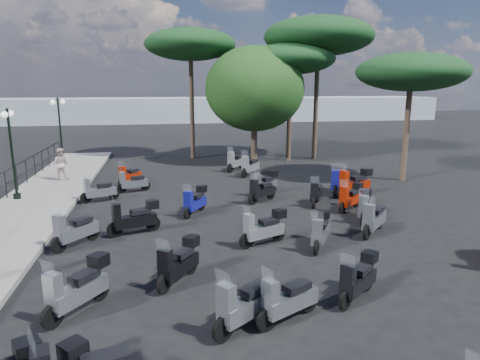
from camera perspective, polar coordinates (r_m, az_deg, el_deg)
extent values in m
plane|color=black|center=(12.85, -2.89, -8.49)|extent=(120.00, 120.00, 0.00)
cube|color=slate|center=(16.36, -27.69, -5.03)|extent=(3.00, 30.00, 0.15)
cylinder|color=black|center=(19.58, -28.77, -0.55)|extent=(0.04, 0.04, 1.10)
cylinder|color=black|center=(20.86, -27.62, 0.29)|extent=(0.04, 0.04, 1.10)
cylinder|color=black|center=(22.14, -26.60, 1.03)|extent=(0.04, 0.04, 1.10)
cylinder|color=black|center=(23.43, -25.69, 1.68)|extent=(0.04, 0.04, 1.10)
cylinder|color=black|center=(24.74, -24.88, 2.27)|extent=(0.04, 0.04, 1.10)
cylinder|color=black|center=(26.04, -24.15, 2.80)|extent=(0.04, 0.04, 1.10)
cylinder|color=black|center=(27.36, -23.49, 3.28)|extent=(0.04, 0.04, 1.10)
cylinder|color=black|center=(28.68, -22.89, 3.71)|extent=(0.04, 0.04, 1.10)
cylinder|color=black|center=(19.38, -27.58, -1.89)|extent=(0.29, 0.29, 0.22)
cylinder|color=black|center=(19.07, -28.09, 3.03)|extent=(0.10, 0.10, 3.59)
cylinder|color=black|center=(18.91, -28.61, 8.00)|extent=(0.08, 0.81, 0.04)
sphere|color=white|center=(19.31, -28.28, 7.83)|extent=(0.25, 0.25, 0.25)
sphere|color=white|center=(18.53, -28.90, 7.63)|extent=(0.25, 0.25, 0.25)
cylinder|color=black|center=(26.57, -22.50, 2.16)|extent=(0.30, 0.30, 0.23)
cylinder|color=black|center=(26.33, -22.82, 5.97)|extent=(0.10, 0.10, 3.78)
cylinder|color=black|center=(26.22, -23.14, 9.76)|extent=(0.39, 0.79, 0.04)
sphere|color=white|center=(26.56, -22.57, 9.63)|extent=(0.26, 0.26, 0.26)
sphere|color=white|center=(25.89, -23.70, 9.48)|extent=(0.26, 0.26, 0.26)
imported|color=#C3A7A5|center=(22.17, -22.82, 1.98)|extent=(0.81, 0.66, 1.54)
cube|color=black|center=(7.05, -21.36, -20.38)|extent=(0.46, 0.46, 0.26)
cube|color=black|center=(7.29, -26.48, -19.49)|extent=(0.46, 0.45, 0.27)
cylinder|color=black|center=(9.38, -23.75, -16.29)|extent=(0.39, 0.46, 0.50)
cylinder|color=black|center=(10.11, -18.17, -13.66)|extent=(0.39, 0.46, 0.50)
cube|color=gray|center=(9.68, -20.69, -13.84)|extent=(1.10, 1.30, 0.36)
cube|color=black|center=(9.67, -20.04, -11.91)|extent=(0.63, 0.69, 0.15)
cube|color=gray|center=(9.21, -23.61, -13.46)|extent=(0.39, 0.37, 0.73)
plane|color=white|center=(8.99, -24.19, -10.88)|extent=(0.37, 0.30, 0.39)
cube|color=black|center=(9.86, -18.35, -10.11)|extent=(0.48, 0.49, 0.27)
cylinder|color=black|center=(13.11, -23.02, -7.95)|extent=(0.39, 0.44, 0.49)
cylinder|color=black|center=(13.83, -19.02, -6.56)|extent=(0.39, 0.44, 0.49)
cube|color=#505158|center=(13.43, -20.85, -6.45)|extent=(1.11, 1.25, 0.35)
cube|color=black|center=(13.45, -20.38, -5.10)|extent=(0.63, 0.67, 0.14)
cube|color=#505158|center=(13.00, -22.91, -5.91)|extent=(0.38, 0.37, 0.72)
plane|color=white|center=(12.84, -23.30, -4.03)|extent=(0.35, 0.31, 0.38)
cylinder|color=black|center=(18.05, -19.87, -2.29)|extent=(0.45, 0.27, 0.45)
cylinder|color=black|center=(18.34, -16.48, -1.82)|extent=(0.45, 0.27, 0.45)
cube|color=gray|center=(18.16, -18.06, -1.52)|extent=(1.24, 0.79, 0.32)
cube|color=black|center=(18.15, -17.63, -0.65)|extent=(0.63, 0.49, 0.13)
cube|color=gray|center=(17.97, -19.74, -0.93)|extent=(0.30, 0.34, 0.66)
plane|color=white|center=(17.87, -20.01, 0.37)|extent=(0.21, 0.35, 0.35)
cylinder|color=black|center=(20.38, -15.45, -0.35)|extent=(0.34, 0.41, 0.45)
cylinder|color=black|center=(21.20, -13.44, 0.25)|extent=(0.34, 0.41, 0.45)
cube|color=#9A1A04|center=(20.78, -14.37, 0.43)|extent=(0.98, 1.16, 0.32)
cube|color=black|center=(20.85, -14.12, 1.22)|extent=(0.56, 0.62, 0.13)
cube|color=#9A1A04|center=(20.34, -15.38, 0.87)|extent=(0.35, 0.33, 0.65)
plane|color=white|center=(20.23, -15.56, 2.00)|extent=(0.33, 0.27, 0.35)
cube|color=black|center=(6.90, -17.52, -21.84)|extent=(0.73, 0.50, 0.16)
plane|color=white|center=(6.61, -25.90, -19.08)|extent=(0.20, 0.43, 0.41)
cylinder|color=black|center=(8.59, 3.56, -18.10)|extent=(0.46, 0.30, 0.47)
cylinder|color=black|center=(9.31, 9.15, -15.65)|extent=(0.46, 0.30, 0.47)
cube|color=gray|center=(8.89, 6.75, -15.76)|extent=(1.27, 0.88, 0.33)
cube|color=black|center=(8.87, 7.58, -13.87)|extent=(0.65, 0.53, 0.14)
cube|color=gray|center=(8.42, 4.01, -15.30)|extent=(0.33, 0.36, 0.68)
plane|color=white|center=(8.19, 3.75, -12.71)|extent=(0.24, 0.36, 0.36)
cylinder|color=black|center=(10.05, -10.10, -13.48)|extent=(0.35, 0.44, 0.47)
cylinder|color=black|center=(10.93, -6.51, -11.16)|extent=(0.35, 0.44, 0.47)
cube|color=black|center=(10.45, -8.10, -11.31)|extent=(1.00, 1.22, 0.33)
cube|color=black|center=(10.47, -7.65, -9.63)|extent=(0.58, 0.64, 0.14)
cube|color=black|center=(9.92, -9.94, -10.99)|extent=(0.36, 0.34, 0.68)
plane|color=white|center=(9.71, -10.24, -8.74)|extent=(0.34, 0.28, 0.36)
cube|color=black|center=(10.71, -6.54, -8.07)|extent=(0.44, 0.45, 0.25)
cylinder|color=black|center=(13.85, -16.37, -6.37)|extent=(0.49, 0.25, 0.49)
cylinder|color=black|center=(14.14, -11.55, -5.71)|extent=(0.49, 0.25, 0.49)
cube|color=black|center=(13.94, -13.77, -5.30)|extent=(1.36, 0.75, 0.34)
cube|color=black|center=(13.90, -13.15, -4.10)|extent=(0.67, 0.49, 0.14)
cube|color=black|center=(13.72, -16.16, -4.48)|extent=(0.31, 0.36, 0.71)
plane|color=white|center=(13.59, -16.52, -2.67)|extent=(0.20, 0.39, 0.38)
cube|color=black|center=(13.96, -11.59, -3.17)|extent=(0.43, 0.42, 0.26)
cylinder|color=black|center=(15.19, -7.01, -4.34)|extent=(0.32, 0.43, 0.45)
cylinder|color=black|center=(16.15, -5.12, -3.27)|extent=(0.32, 0.43, 0.45)
cube|color=navy|center=(15.66, -5.97, -3.15)|extent=(0.91, 1.21, 0.32)
cube|color=black|center=(15.73, -5.73, -2.08)|extent=(0.53, 0.63, 0.13)
cube|color=navy|center=(15.13, -6.92, -2.70)|extent=(0.35, 0.32, 0.66)
plane|color=white|center=(14.98, -7.06, -1.19)|extent=(0.34, 0.25, 0.35)
cube|color=black|center=(16.01, -5.13, -1.18)|extent=(0.42, 0.43, 0.24)
cylinder|color=black|center=(19.27, -15.53, -1.11)|extent=(0.43, 0.23, 0.43)
cylinder|color=black|center=(19.55, -12.49, -0.76)|extent=(0.43, 0.23, 0.43)
cube|color=#505158|center=(19.38, -13.90, -0.45)|extent=(1.20, 0.68, 0.30)
cube|color=black|center=(19.37, -13.51, 0.32)|extent=(0.60, 0.43, 0.13)
cube|color=#505158|center=(19.20, -15.40, 0.11)|extent=(0.28, 0.32, 0.63)
plane|color=white|center=(19.11, -15.62, 1.27)|extent=(0.18, 0.34, 0.33)
cylinder|color=black|center=(8.28, -2.26, -19.24)|extent=(0.47, 0.39, 0.50)
cylinder|color=black|center=(9.09, 3.58, -16.14)|extent=(0.47, 0.39, 0.50)
cube|color=gray|center=(8.61, 1.07, -16.42)|extent=(1.30, 1.11, 0.36)
cube|color=black|center=(8.59, 1.89, -14.28)|extent=(0.69, 0.63, 0.15)
cube|color=gray|center=(8.08, -1.86, -16.11)|extent=(0.37, 0.39, 0.73)
plane|color=white|center=(7.83, -2.21, -13.23)|extent=(0.31, 0.37, 0.39)
cylinder|color=black|center=(12.16, 10.14, -8.79)|extent=(0.31, 0.44, 0.45)
cylinder|color=black|center=(13.21, 11.05, -7.08)|extent=(0.31, 0.44, 0.45)
cube|color=gray|center=(12.67, 10.68, -7.11)|extent=(0.90, 1.22, 0.32)
cube|color=black|center=(12.73, 10.85, -5.76)|extent=(0.53, 0.63, 0.13)
cube|color=gray|center=(12.08, 10.28, -6.75)|extent=(0.35, 0.32, 0.66)
plane|color=white|center=(11.90, 10.31, -4.90)|extent=(0.35, 0.25, 0.35)
cube|color=black|center=(13.04, 11.17, -4.55)|extent=(0.42, 0.43, 0.25)
cylinder|color=black|center=(12.40, 0.88, -8.12)|extent=(0.47, 0.28, 0.47)
cylinder|color=black|center=(13.06, 5.15, -7.09)|extent=(0.47, 0.28, 0.47)
cube|color=#9A9CA1|center=(12.69, 3.26, -6.81)|extent=(1.30, 0.81, 0.33)
cube|color=black|center=(12.70, 3.88, -5.50)|extent=(0.65, 0.50, 0.14)
cube|color=#9A9CA1|center=(12.29, 1.19, -6.09)|extent=(0.31, 0.35, 0.68)
plane|color=white|center=(12.13, 0.97, -4.18)|extent=(0.22, 0.37, 0.36)
cube|color=black|center=(12.88, 5.27, -4.45)|extent=(0.43, 0.42, 0.25)
cylinder|color=black|center=(16.84, 1.72, -2.54)|extent=(0.42, 0.35, 0.46)
cylinder|color=black|center=(17.70, 4.15, -1.83)|extent=(0.42, 0.35, 0.46)
cube|color=black|center=(17.26, 3.07, -1.60)|extent=(1.18, 1.01, 0.32)
cube|color=black|center=(17.31, 3.42, -0.64)|extent=(0.63, 0.58, 0.13)
cube|color=black|center=(16.79, 1.90, -1.05)|extent=(0.34, 0.36, 0.67)
plane|color=white|center=(16.65, 1.78, 0.36)|extent=(0.28, 0.33, 0.36)
cylinder|color=black|center=(21.68, 0.59, 0.94)|extent=(0.40, 0.46, 0.51)
cylinder|color=black|center=(22.77, 2.10, 1.50)|extent=(0.40, 0.46, 0.51)
cube|color=#9A9CA1|center=(22.23, 1.43, 1.73)|extent=(1.14, 1.29, 0.36)
cube|color=black|center=(22.34, 1.65, 2.55)|extent=(0.64, 0.69, 0.15)
cube|color=#9A9CA1|center=(21.66, 0.70, 2.24)|extent=(0.39, 0.38, 0.74)
plane|color=white|center=(21.52, 0.63, 3.45)|extent=(0.36, 0.32, 0.39)
cylinder|color=black|center=(9.53, 13.85, -15.25)|extent=(0.40, 0.36, 0.45)
cylinder|color=black|center=(10.45, 16.64, -12.83)|extent=(0.40, 0.36, 0.45)
cube|color=black|center=(9.95, 15.49, -13.02)|extent=(1.13, 1.02, 0.32)
cube|color=black|center=(9.98, 15.97, -11.33)|extent=(0.61, 0.57, 0.13)
cube|color=black|center=(9.40, 14.19, -12.76)|extent=(0.34, 0.35, 0.65)
plane|color=white|center=(9.18, 14.18, -10.51)|extent=(0.28, 0.32, 0.35)
cube|color=black|center=(10.23, 16.90, -9.76)|extent=(0.43, 0.43, 0.24)
cylinder|color=black|center=(13.65, 16.55, -6.64)|extent=(0.43, 0.42, 0.50)
cylinder|color=black|center=(14.78, 18.10, -5.26)|extent=(0.43, 0.42, 0.50)
cube|color=#505158|center=(14.20, 17.47, -5.15)|extent=(1.21, 1.20, 0.35)
cube|color=black|center=(14.28, 17.76, -3.85)|extent=(0.66, 0.66, 0.15)
cube|color=#505158|center=(13.58, 16.78, -4.63)|extent=(0.38, 0.38, 0.73)
plane|color=white|center=(13.39, 16.82, -2.79)|extent=(0.34, 0.34, 0.39)
cylinder|color=black|center=(14.99, 15.99, -4.95)|extent=(0.32, 0.44, 0.46)
cylinder|color=black|center=(16.09, 16.41, -3.78)|extent=(0.32, 0.44, 0.46)
cube|color=#505158|center=(15.53, 16.26, -3.69)|extent=(0.93, 1.23, 0.33)
cube|color=black|center=(15.62, 16.38, -2.59)|extent=(0.55, 0.64, 0.13)
cube|color=#505158|center=(14.94, 16.12, -3.25)|extent=(0.36, 0.33, 0.67)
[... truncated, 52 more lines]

